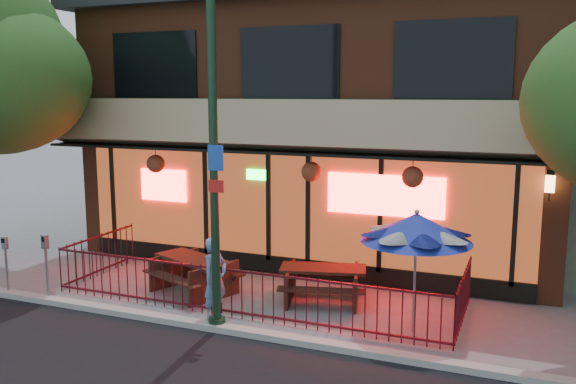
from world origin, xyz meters
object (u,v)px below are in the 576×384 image
object	(u,v)px
picnic_table_left	(194,270)
picnic_table_right	(323,279)
parking_meter_far	(6,256)
patio_umbrella	(416,228)
pedestrian	(215,279)
street_light	(214,160)
parking_meter_near	(46,257)

from	to	relation	value
picnic_table_left	picnic_table_right	world-z (taller)	picnic_table_left
picnic_table_right	parking_meter_far	size ratio (longest dim) A/B	1.57
picnic_table_right	patio_umbrella	distance (m)	2.65
picnic_table_right	patio_umbrella	bearing A→B (deg)	-23.34
pedestrian	parking_meter_far	world-z (taller)	pedestrian
picnic_table_right	patio_umbrella	size ratio (longest dim) A/B	0.90
street_light	parking_meter_far	size ratio (longest dim) A/B	5.37
street_light	patio_umbrella	size ratio (longest dim) A/B	3.07
patio_umbrella	parking_meter_far	distance (m)	8.62
parking_meter_far	parking_meter_near	bearing A→B (deg)	3.05
picnic_table_left	parking_meter_far	size ratio (longest dim) A/B	1.71
patio_umbrella	pedestrian	xyz separation A→B (m)	(-3.66, -0.80, -1.15)
street_light	picnic_table_left	xyz separation A→B (m)	(-1.45, 1.62, -2.63)
picnic_table_right	parking_meter_near	distance (m)	5.78
parking_meter_far	pedestrian	bearing A→B (deg)	5.70
street_light	picnic_table_right	size ratio (longest dim) A/B	3.42
picnic_table_right	patio_umbrella	xyz separation A→B (m)	(2.04, -0.88, 1.45)
street_light	parking_meter_near	distance (m)	4.56
street_light	parking_meter_near	bearing A→B (deg)	179.96
street_light	parking_meter_near	size ratio (longest dim) A/B	4.92
parking_meter_near	parking_meter_far	world-z (taller)	parking_meter_near
patio_umbrella	pedestrian	bearing A→B (deg)	-167.70
street_light	picnic_table_right	distance (m)	3.65
street_light	patio_umbrella	world-z (taller)	street_light
street_light	parking_meter_far	distance (m)	5.54
pedestrian	parking_meter_near	size ratio (longest dim) A/B	1.12
picnic_table_left	parking_meter_far	bearing A→B (deg)	-155.11
street_light	patio_umbrella	bearing A→B (deg)	19.77
picnic_table_left	patio_umbrella	size ratio (longest dim) A/B	0.98
picnic_table_left	pedestrian	bearing A→B (deg)	-45.11
picnic_table_right	pedestrian	bearing A→B (deg)	-133.94
picnic_table_left	picnic_table_right	xyz separation A→B (m)	(2.81, 0.48, -0.02)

